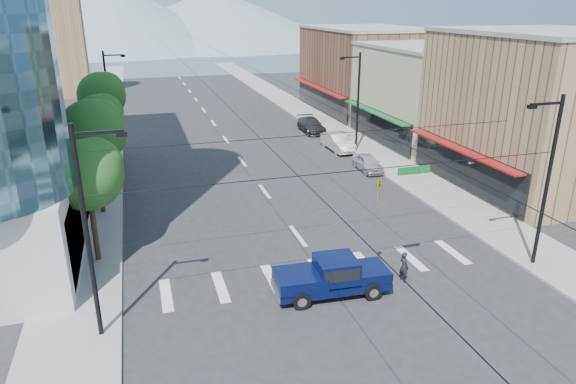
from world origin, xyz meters
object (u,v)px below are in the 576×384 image
(pickup_truck, at_px, (331,276))
(parked_car_mid, at_px, (338,142))
(parked_car_far, at_px, (311,125))
(parked_car_near, at_px, (368,163))
(pedestrian, at_px, (404,267))

(pickup_truck, distance_m, parked_car_mid, 25.58)
(pickup_truck, relative_size, parked_car_mid, 1.14)
(parked_car_mid, xyz_separation_m, parked_car_far, (0.00, 7.65, -0.06))
(parked_car_near, relative_size, parked_car_far, 0.76)
(parked_car_near, xyz_separation_m, parked_car_mid, (0.00, 6.56, 0.14))
(pickup_truck, xyz_separation_m, pedestrian, (3.89, 0.11, -0.18))
(pickup_truck, relative_size, parked_car_far, 1.09)
(parked_car_far, bearing_deg, parked_car_mid, -88.37)
(pedestrian, height_order, parked_car_near, pedestrian)
(pedestrian, distance_m, parked_car_far, 31.71)
(pickup_truck, xyz_separation_m, parked_car_mid, (9.87, 23.60, -0.16))
(pedestrian, distance_m, parked_car_mid, 24.24)
(parked_car_far, bearing_deg, pedestrian, -99.25)
(pickup_truck, relative_size, pedestrian, 3.54)
(pickup_truck, bearing_deg, parked_car_far, 75.84)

